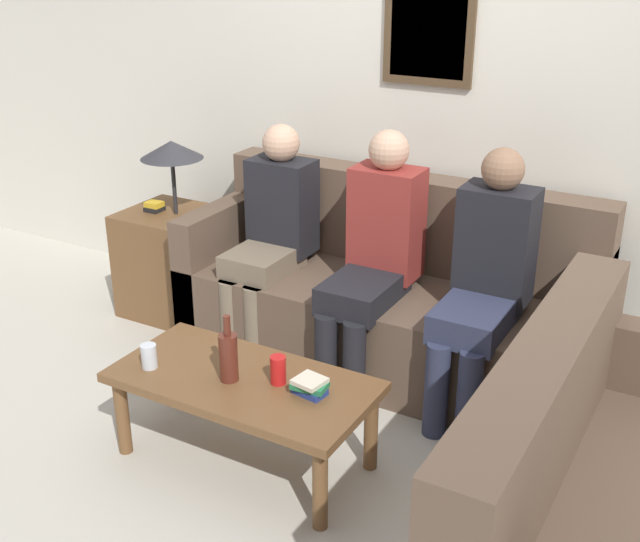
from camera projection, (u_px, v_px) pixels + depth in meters
name	position (u px, v px, depth m)	size (l,w,h in m)	color
ground_plane	(342.00, 400.00, 3.94)	(16.00, 16.00, 0.00)	beige
wall_back	(428.00, 103.00, 4.17)	(9.00, 0.08, 2.60)	silver
couch_main	(387.00, 302.00, 4.20)	(2.12, 0.81, 0.96)	brown
couch_side	(605.00, 530.00, 2.60)	(0.81, 1.64, 0.96)	brown
coffee_table	(243.00, 389.00, 3.36)	(1.11, 0.55, 0.41)	brown
side_table_with_lamp	(172.00, 254.00, 4.74)	(0.50, 0.50, 1.05)	brown
wine_bottle	(228.00, 356.00, 3.29)	(0.08, 0.08, 0.30)	#562319
drinking_glass	(149.00, 356.00, 3.40)	(0.07, 0.07, 0.11)	silver
book_stack	(310.00, 386.00, 3.21)	(0.15, 0.13, 0.07)	navy
soda_can	(278.00, 370.00, 3.28)	(0.07, 0.07, 0.12)	red
person_left	(272.00, 230.00, 4.26)	(0.34, 0.57, 1.21)	#756651
person_middle	(375.00, 252.00, 3.92)	(0.34, 0.64, 1.26)	black
person_right	(485.00, 277.00, 3.65)	(0.34, 0.62, 1.25)	#2D334C
teddy_bear	(448.00, 481.00, 3.16)	(0.18, 0.18, 0.29)	tan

